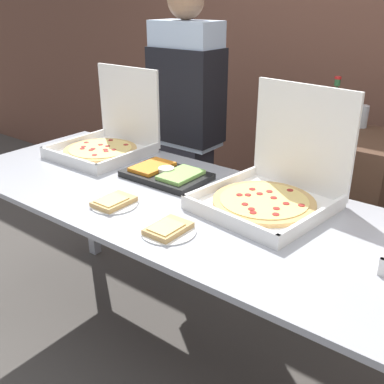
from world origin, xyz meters
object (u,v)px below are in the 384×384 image
at_px(soda_bottle, 334,108).
at_px(person_server_vest, 187,120).
at_px(veggie_tray, 166,174).
at_px(paper_plate_front_left, 114,202).
at_px(pizza_box_far_left, 108,139).
at_px(soda_can_silver, 362,116).
at_px(paper_plate_front_center, 168,229).
at_px(pizza_box_near_left, 274,186).

distance_m(soda_bottle, person_server_vest, 0.86).
bearing_deg(veggie_tray, paper_plate_front_left, -86.24).
bearing_deg(pizza_box_far_left, person_server_vest, 66.85).
bearing_deg(paper_plate_front_left, soda_can_silver, 67.47).
height_order(paper_plate_front_center, soda_bottle, soda_bottle).
bearing_deg(soda_bottle, soda_can_silver, 63.76).
distance_m(pizza_box_far_left, person_server_vest, 0.51).
height_order(soda_can_silver, person_server_vest, person_server_vest).
bearing_deg(paper_plate_front_left, person_server_vest, 110.14).
xyz_separation_m(paper_plate_front_center, person_server_vest, (-0.68, 0.98, 0.11)).
height_order(paper_plate_front_center, soda_can_silver, soda_can_silver).
distance_m(pizza_box_far_left, paper_plate_front_left, 0.72).
xyz_separation_m(pizza_box_far_left, paper_plate_front_left, (0.54, -0.47, -0.07)).
height_order(paper_plate_front_left, soda_can_silver, soda_can_silver).
height_order(pizza_box_far_left, veggie_tray, pizza_box_far_left).
height_order(pizza_box_near_left, soda_can_silver, pizza_box_near_left).
relative_size(pizza_box_near_left, person_server_vest, 0.32).
xyz_separation_m(soda_can_silver, person_server_vest, (-0.91, -0.43, -0.08)).
relative_size(veggie_tray, soda_can_silver, 3.27).
bearing_deg(paper_plate_front_center, paper_plate_front_left, 173.00).
bearing_deg(veggie_tray, soda_can_silver, 59.29).
bearing_deg(person_server_vest, veggie_tray, 119.48).
distance_m(pizza_box_far_left, paper_plate_front_center, 1.02).
relative_size(paper_plate_front_left, veggie_tray, 0.50).
bearing_deg(paper_plate_front_left, veggie_tray, 93.76).
relative_size(pizza_box_far_left, soda_bottle, 1.62).
xyz_separation_m(paper_plate_front_left, person_server_vest, (-0.34, 0.94, 0.11)).
bearing_deg(soda_can_silver, person_server_vest, -154.58).
distance_m(pizza_box_far_left, veggie_tray, 0.53).
xyz_separation_m(pizza_box_near_left, veggie_tray, (-0.55, -0.05, -0.06)).
height_order(paper_plate_front_left, veggie_tray, veggie_tray).
distance_m(paper_plate_front_left, person_server_vest, 1.00).
bearing_deg(person_server_vest, paper_plate_front_center, 124.91).
relative_size(pizza_box_far_left, veggie_tray, 1.18).
relative_size(soda_can_silver, person_server_vest, 0.07).
xyz_separation_m(veggie_tray, soda_can_silver, (0.59, 1.00, 0.18)).
distance_m(paper_plate_front_left, paper_plate_front_center, 0.34).
xyz_separation_m(paper_plate_front_left, veggie_tray, (-0.02, 0.37, 0.01)).
bearing_deg(pizza_box_near_left, soda_bottle, 101.77).
distance_m(paper_plate_front_center, veggie_tray, 0.55).
distance_m(pizza_box_near_left, paper_plate_front_center, 0.51).
bearing_deg(soda_can_silver, paper_plate_front_left, -112.53).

